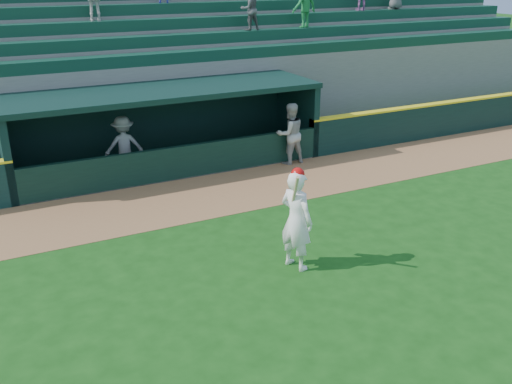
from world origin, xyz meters
TOP-DOWN VIEW (x-y plane):
  - ground at (0.00, 0.00)m, footprint 120.00×120.00m
  - warning_track at (0.00, 4.90)m, footprint 40.00×3.00m
  - field_wall_right at (12.25, 6.55)m, footprint 15.50×0.30m
  - wall_stripe_right at (12.25, 6.55)m, footprint 15.50×0.32m
  - dugout_player_front at (3.56, 6.31)m, footprint 0.94×0.73m
  - dugout_player_inside at (-1.36, 7.64)m, footprint 1.21×0.77m
  - dugout at (0.00, 8.00)m, footprint 9.40×2.80m
  - stands at (0.02, 12.57)m, footprint 34.50×6.25m
  - batter_at_plate at (0.31, 0.39)m, footprint 0.74×0.92m

SIDE VIEW (x-z plane):
  - ground at x=0.00m, z-range 0.00..0.00m
  - warning_track at x=0.00m, z-range 0.00..0.01m
  - field_wall_right at x=12.25m, z-range 0.00..1.20m
  - dugout_player_inside at x=-1.36m, z-range 0.00..1.78m
  - dugout_player_front at x=3.56m, z-range 0.00..1.93m
  - batter_at_plate at x=0.31m, z-range -0.01..2.19m
  - wall_stripe_right at x=12.25m, z-range 1.20..1.26m
  - dugout at x=0.00m, z-range 0.13..2.59m
  - stands at x=0.02m, z-range -1.13..5.94m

